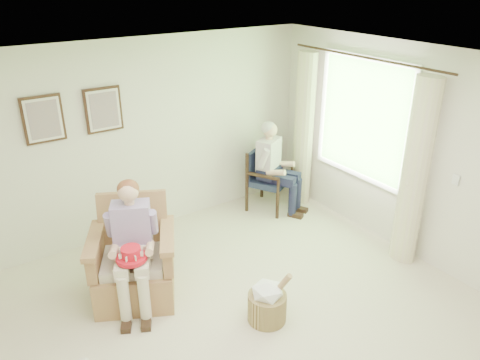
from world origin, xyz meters
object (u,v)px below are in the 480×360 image
(person_wicker, at_px, (134,237))
(person_dark, at_px, (273,162))
(wood_armchair, at_px, (267,176))
(wicker_armchair, at_px, (133,267))
(red_hat, at_px, (131,255))
(hatbox, at_px, (267,301))

(person_wicker, distance_m, person_dark, 2.67)
(wood_armchair, distance_m, person_dark, 0.32)
(wood_armchair, bearing_deg, wicker_armchair, 171.35)
(wicker_armchair, xyz_separation_m, red_hat, (-0.12, -0.32, 0.38))
(wood_armchair, bearing_deg, hatbox, -155.17)
(wood_armchair, distance_m, red_hat, 2.91)
(person_dark, relative_size, red_hat, 4.25)
(wicker_armchair, height_order, person_wicker, person_wicker)
(person_dark, relative_size, hatbox, 2.24)
(red_hat, xyz_separation_m, hatbox, (1.08, -0.85, -0.50))
(person_wicker, distance_m, red_hat, 0.23)
(wicker_armchair, relative_size, wood_armchair, 1.23)
(hatbox, bearing_deg, wicker_armchair, 129.56)
(wicker_armchair, bearing_deg, person_wicker, -63.73)
(wicker_armchair, bearing_deg, person_dark, 43.03)
(person_wicker, bearing_deg, hatbox, -20.40)
(person_wicker, height_order, red_hat, person_wicker)
(wicker_armchair, distance_m, person_wicker, 0.49)
(wicker_armchair, distance_m, person_dark, 2.66)
(wicker_armchair, xyz_separation_m, person_dark, (2.51, 0.76, 0.42))
(wicker_armchair, distance_m, hatbox, 1.52)
(person_dark, distance_m, hatbox, 2.53)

